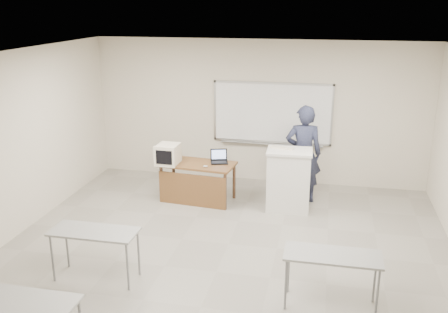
% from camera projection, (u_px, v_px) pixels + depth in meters
% --- Properties ---
extents(floor, '(7.00, 8.00, 0.01)m').
position_uv_depth(floor, '(216.00, 272.00, 7.18)').
color(floor, gray).
rests_on(floor, ground).
extents(whiteboard, '(2.48, 0.10, 1.31)m').
position_uv_depth(whiteboard, '(272.00, 114.00, 10.38)').
color(whiteboard, white).
rests_on(whiteboard, floor).
extents(student_desks, '(4.40, 2.20, 0.73)m').
position_uv_depth(student_desks, '(190.00, 280.00, 5.71)').
color(student_desks, gray).
rests_on(student_desks, floor).
extents(instructor_desk, '(1.41, 0.70, 0.75)m').
position_uv_depth(instructor_desk, '(197.00, 175.00, 9.53)').
color(instructor_desk, brown).
rests_on(instructor_desk, floor).
extents(podium, '(0.81, 0.59, 1.15)m').
position_uv_depth(podium, '(289.00, 180.00, 9.18)').
color(podium, silver).
rests_on(podium, floor).
extents(crt_monitor, '(0.41, 0.46, 0.39)m').
position_uv_depth(crt_monitor, '(168.00, 154.00, 9.50)').
color(crt_monitor, beige).
rests_on(crt_monitor, instructor_desk).
extents(laptop, '(0.32, 0.30, 0.24)m').
position_uv_depth(laptop, '(220.00, 159.00, 9.62)').
color(laptop, black).
rests_on(laptop, instructor_desk).
extents(mouse, '(0.09, 0.06, 0.03)m').
position_uv_depth(mouse, '(205.00, 166.00, 9.34)').
color(mouse, '#B3B6BB').
rests_on(mouse, instructor_desk).
extents(keyboard, '(0.44, 0.24, 0.02)m').
position_uv_depth(keyboard, '(282.00, 148.00, 9.11)').
color(keyboard, beige).
rests_on(keyboard, podium).
extents(presenter, '(0.74, 0.53, 1.89)m').
position_uv_depth(presenter, '(303.00, 154.00, 9.49)').
color(presenter, black).
rests_on(presenter, floor).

